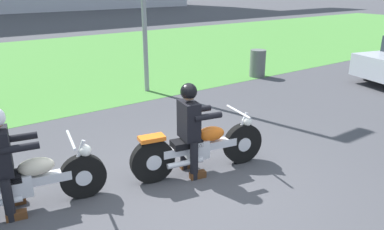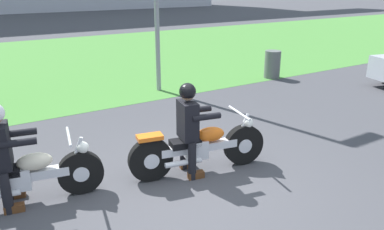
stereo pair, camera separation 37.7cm
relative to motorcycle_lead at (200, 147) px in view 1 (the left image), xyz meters
The scene contains 7 objects.
ground 0.69m from the motorcycle_lead, 142.35° to the right, with size 120.00×120.00×0.00m, color #424247.
grass_verge 9.63m from the motorcycle_lead, 92.70° to the left, with size 60.00×12.00×0.01m, color #478438.
motorcycle_lead is the anchor object (origin of this frame).
rider_lead 0.46m from the motorcycle_lead, 168.01° to the left, with size 0.61×0.53×1.40m.
motorcycle_follow 2.45m from the motorcycle_lead, 168.87° to the left, with size 2.05×0.72×0.86m.
rider_follow 2.65m from the motorcycle_lead, 168.81° to the left, with size 0.61×0.53×1.38m.
trash_can 6.37m from the motorcycle_lead, 37.15° to the left, with size 0.46×0.46×0.80m, color #595E5B.
Camera 1 is at (-2.71, -3.80, 2.75)m, focal length 35.74 mm.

